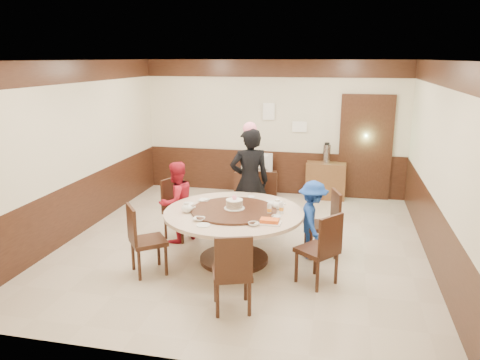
% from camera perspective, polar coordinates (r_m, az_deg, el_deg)
% --- Properties ---
extents(room, '(6.00, 6.04, 2.84)m').
position_cam_1_polar(room, '(7.10, 0.56, 0.37)').
color(room, beige).
rests_on(room, ground).
extents(banquet_table, '(1.96, 1.96, 0.78)m').
position_cam_1_polar(banquet_table, '(6.65, -0.75, -5.59)').
color(banquet_table, '#331A0F').
rests_on(banquet_table, ground).
extents(chair_0, '(0.56, 0.55, 0.97)m').
position_cam_1_polar(chair_0, '(7.04, 9.98, -6.61)').
color(chair_0, '#331A0F').
rests_on(chair_0, ground).
extents(chair_1, '(0.45, 0.46, 0.97)m').
position_cam_1_polar(chair_1, '(7.91, 2.71, -3.99)').
color(chair_1, '#331A0F').
rests_on(chair_1, ground).
extents(chair_2, '(0.58, 0.58, 0.97)m').
position_cam_1_polar(chair_2, '(7.63, -7.30, -4.82)').
color(chair_2, '#331A0F').
rests_on(chair_2, ground).
extents(chair_3, '(0.62, 0.62, 0.97)m').
position_cam_1_polar(chair_3, '(6.49, -11.24, -8.58)').
color(chair_3, '#331A0F').
rests_on(chair_3, ground).
extents(chair_4, '(0.56, 0.56, 0.97)m').
position_cam_1_polar(chair_4, '(5.50, -0.96, -12.74)').
color(chair_4, '#331A0F').
rests_on(chair_4, ground).
extents(chair_5, '(0.62, 0.62, 0.97)m').
position_cam_1_polar(chair_5, '(6.17, 9.47, -9.77)').
color(chair_5, '#331A0F').
rests_on(chair_5, ground).
extents(person_standing, '(0.76, 0.63, 1.77)m').
position_cam_1_polar(person_standing, '(7.59, 1.18, -0.21)').
color(person_standing, black).
rests_on(person_standing, ground).
extents(person_red, '(0.75, 0.79, 1.29)m').
position_cam_1_polar(person_red, '(7.40, -7.75, -2.69)').
color(person_red, '#AC1626').
rests_on(person_red, ground).
extents(person_blue, '(0.54, 0.80, 1.15)m').
position_cam_1_polar(person_blue, '(6.85, 8.84, -4.80)').
color(person_blue, '#183D9B').
rests_on(person_blue, ground).
extents(birthday_cake, '(0.29, 0.29, 0.20)m').
position_cam_1_polar(birthday_cake, '(6.57, -0.69, -2.93)').
color(birthday_cake, white).
rests_on(birthday_cake, banquet_table).
extents(teapot_left, '(0.17, 0.15, 0.13)m').
position_cam_1_polar(teapot_left, '(6.54, -6.50, -3.45)').
color(teapot_left, white).
rests_on(teapot_left, banquet_table).
extents(teapot_right, '(0.17, 0.15, 0.13)m').
position_cam_1_polar(teapot_right, '(6.67, 4.57, -3.05)').
color(teapot_right, white).
rests_on(teapot_right, banquet_table).
extents(bowl_0, '(0.16, 0.16, 0.04)m').
position_cam_1_polar(bowl_0, '(7.00, -4.41, -2.53)').
color(bowl_0, white).
rests_on(bowl_0, banquet_table).
extents(bowl_1, '(0.14, 0.14, 0.04)m').
position_cam_1_polar(bowl_1, '(6.02, 1.66, -5.38)').
color(bowl_1, white).
rests_on(bowl_1, banquet_table).
extents(bowl_2, '(0.16, 0.16, 0.04)m').
position_cam_1_polar(bowl_2, '(6.22, -5.02, -4.78)').
color(bowl_2, white).
rests_on(bowl_2, banquet_table).
extents(bowl_3, '(0.13, 0.13, 0.04)m').
position_cam_1_polar(bowl_3, '(6.29, 4.45, -4.52)').
color(bowl_3, white).
rests_on(bowl_3, banquet_table).
extents(bowl_4, '(0.15, 0.15, 0.04)m').
position_cam_1_polar(bowl_4, '(6.85, -6.26, -2.97)').
color(bowl_4, white).
rests_on(bowl_4, banquet_table).
extents(bowl_5, '(0.12, 0.12, 0.04)m').
position_cam_1_polar(bowl_5, '(7.14, 1.37, -2.15)').
color(bowl_5, white).
rests_on(bowl_5, banquet_table).
extents(saucer_near, '(0.18, 0.18, 0.01)m').
position_cam_1_polar(saucer_near, '(6.04, -4.49, -5.50)').
color(saucer_near, white).
rests_on(saucer_near, banquet_table).
extents(saucer_far, '(0.18, 0.18, 0.01)m').
position_cam_1_polar(saucer_far, '(6.96, 3.80, -2.74)').
color(saucer_far, white).
rests_on(saucer_far, banquet_table).
extents(shrimp_platter, '(0.30, 0.20, 0.06)m').
position_cam_1_polar(shrimp_platter, '(6.10, 3.63, -5.08)').
color(shrimp_platter, white).
rests_on(shrimp_platter, banquet_table).
extents(bottle_0, '(0.06, 0.06, 0.16)m').
position_cam_1_polar(bottle_0, '(6.41, 3.59, -3.58)').
color(bottle_0, silver).
rests_on(bottle_0, banquet_table).
extents(bottle_1, '(0.06, 0.06, 0.16)m').
position_cam_1_polar(bottle_1, '(6.47, 5.07, -3.45)').
color(bottle_1, silver).
rests_on(bottle_1, banquet_table).
extents(tv_stand, '(0.85, 0.45, 0.50)m').
position_cam_1_polar(tv_stand, '(9.97, 1.91, -0.34)').
color(tv_stand, '#331A0F').
rests_on(tv_stand, ground).
extents(television, '(0.70, 0.18, 0.40)m').
position_cam_1_polar(television, '(9.87, 1.93, 2.18)').
color(television, '#949497').
rests_on(television, tv_stand).
extents(side_cabinet, '(0.80, 0.40, 0.75)m').
position_cam_1_polar(side_cabinet, '(9.82, 10.39, -0.07)').
color(side_cabinet, brown).
rests_on(side_cabinet, ground).
extents(thermos, '(0.15, 0.15, 0.38)m').
position_cam_1_polar(thermos, '(9.69, 10.52, 3.17)').
color(thermos, silver).
rests_on(thermos, side_cabinet).
extents(notice_left, '(0.25, 0.00, 0.35)m').
position_cam_1_polar(notice_left, '(9.86, 3.51, 8.34)').
color(notice_left, white).
rests_on(notice_left, room).
extents(notice_right, '(0.30, 0.00, 0.22)m').
position_cam_1_polar(notice_right, '(9.81, 7.26, 6.46)').
color(notice_right, white).
rests_on(notice_right, room).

